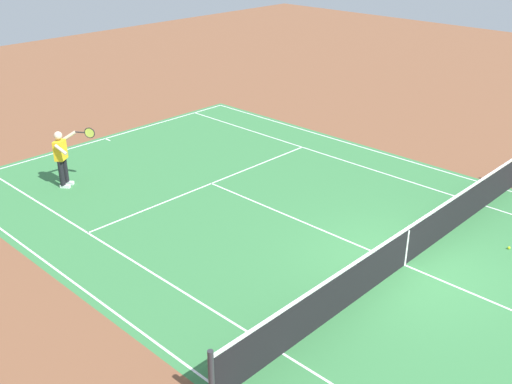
% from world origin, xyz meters
% --- Properties ---
extents(ground_plane, '(60.00, 60.00, 0.00)m').
position_xyz_m(ground_plane, '(0.00, 0.00, 0.00)').
color(ground_plane, brown).
extents(court_slab, '(24.20, 11.40, 0.00)m').
position_xyz_m(court_slab, '(0.00, 0.00, 0.00)').
color(court_slab, '#387A42').
rests_on(court_slab, ground_plane).
extents(court_line_markings, '(23.85, 11.05, 0.01)m').
position_xyz_m(court_line_markings, '(0.00, 0.00, 0.00)').
color(court_line_markings, white).
rests_on(court_line_markings, ground_plane).
extents(tennis_net, '(0.10, 11.70, 1.08)m').
position_xyz_m(tennis_net, '(0.00, 0.00, 0.49)').
color(tennis_net, '#2D2D33').
rests_on(tennis_net, ground_plane).
extents(tennis_player_near, '(0.79, 1.05, 1.70)m').
position_xyz_m(tennis_player_near, '(9.30, 3.00, 0.93)').
color(tennis_player_near, black).
rests_on(tennis_player_near, ground_plane).
extents(tennis_ball, '(0.07, 0.07, 0.07)m').
position_xyz_m(tennis_ball, '(-1.40, -2.31, 0.03)').
color(tennis_ball, '#CCE01E').
rests_on(tennis_ball, ground_plane).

